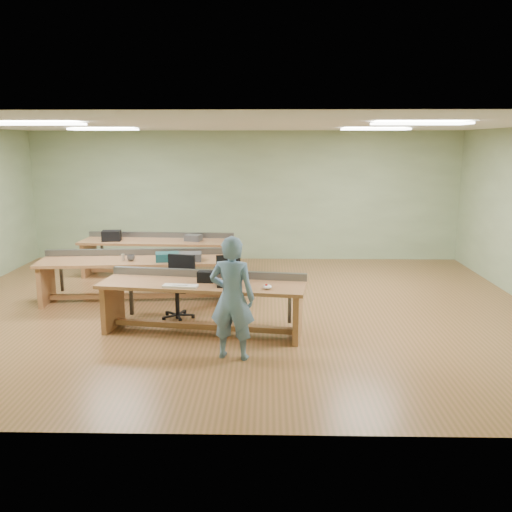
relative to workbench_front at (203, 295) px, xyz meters
name	(u,v)px	position (x,y,z in m)	size (l,w,h in m)	color
floor	(235,309)	(0.39, 1.15, -0.56)	(10.00, 10.00, 0.00)	brown
ceiling	(234,125)	(0.39, 1.15, 2.44)	(10.00, 10.00, 0.00)	silver
wall_back	(245,196)	(0.39, 5.15, 0.94)	(10.00, 0.04, 3.00)	#9DB589
wall_front	(207,282)	(0.39, -2.85, 0.94)	(10.00, 0.04, 3.00)	#9DB589
fluor_panels	(234,127)	(0.39, 1.15, 2.41)	(6.20, 3.50, 0.03)	white
workbench_front	(203,295)	(0.00, 0.00, 0.00)	(3.05, 1.19, 0.86)	#A56C45
workbench_mid	(136,269)	(-1.37, 1.58, 0.01)	(3.32, 1.14, 0.86)	#A56C45
workbench_back	(158,249)	(-1.35, 3.45, 0.00)	(3.16, 0.99, 0.86)	#A56C45
person	(232,298)	(0.49, -0.96, 0.24)	(0.58, 0.38, 1.60)	#61809F
laptop_base	(229,284)	(0.39, -0.15, 0.21)	(0.35, 0.28, 0.04)	black
laptop_screen	(228,264)	(0.37, -0.02, 0.46)	(0.35, 0.02, 0.27)	black
keyboard	(180,286)	(-0.28, -0.26, 0.21)	(0.49, 0.16, 0.03)	silver
trackball_mouse	(268,287)	(0.94, -0.33, 0.22)	(0.12, 0.14, 0.06)	white
camera_bag	(206,277)	(0.04, 0.02, 0.27)	(0.24, 0.15, 0.16)	black
task_chair	(178,295)	(-0.47, 0.67, -0.20)	(0.64, 0.64, 0.99)	black
parts_bin_teal	(167,257)	(-0.78, 1.45, 0.26)	(0.39, 0.29, 0.14)	#164247
parts_bin_grey	(187,257)	(-0.44, 1.47, 0.26)	(0.49, 0.31, 0.13)	#3D3D3F
mug	(131,258)	(-1.40, 1.43, 0.24)	(0.13, 0.13, 0.10)	#3D3D3F
drinks_can	(123,257)	(-1.54, 1.46, 0.25)	(0.06, 0.06, 0.11)	silver
storage_box_back	(112,236)	(-2.27, 3.34, 0.30)	(0.37, 0.27, 0.21)	black
tray_back	(193,238)	(-0.59, 3.37, 0.25)	(0.32, 0.23, 0.13)	#3D3D3F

